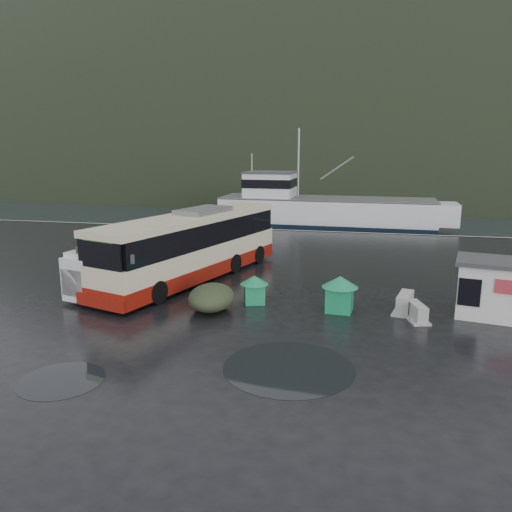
% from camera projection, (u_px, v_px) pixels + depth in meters
% --- Properties ---
extents(ground, '(160.00, 160.00, 0.00)m').
position_uv_depth(ground, '(252.00, 302.00, 23.09)').
color(ground, black).
rests_on(ground, ground).
extents(harbor_water, '(300.00, 180.00, 0.02)m').
position_uv_depth(harbor_water, '(344.00, 173.00, 128.12)').
color(harbor_water, black).
rests_on(harbor_water, ground).
extents(quay_edge, '(160.00, 0.60, 1.50)m').
position_uv_depth(quay_edge, '(303.00, 231.00, 42.19)').
color(quay_edge, '#999993').
rests_on(quay_edge, ground).
extents(headland, '(780.00, 540.00, 570.00)m').
position_uv_depth(headland, '(374.00, 159.00, 259.76)').
color(headland, black).
rests_on(headland, ground).
extents(coach_bus, '(7.19, 13.64, 3.76)m').
position_uv_depth(coach_bus, '(193.00, 279.00, 27.14)').
color(coach_bus, beige).
rests_on(coach_bus, ground).
extents(white_van, '(3.31, 6.09, 2.42)m').
position_uv_depth(white_van, '(121.00, 291.00, 24.79)').
color(white_van, silver).
rests_on(white_van, ground).
extents(waste_bin_left, '(1.18, 1.18, 1.30)m').
position_uv_depth(waste_bin_left, '(254.00, 303.00, 22.96)').
color(waste_bin_left, '#178250').
rests_on(waste_bin_left, ground).
extents(waste_bin_right, '(1.23, 1.23, 1.58)m').
position_uv_depth(waste_bin_right, '(339.00, 311.00, 21.83)').
color(waste_bin_right, '#178250').
rests_on(waste_bin_right, ground).
extents(dome_tent, '(2.33, 3.03, 1.10)m').
position_uv_depth(dome_tent, '(212.00, 309.00, 22.06)').
color(dome_tent, '#2F3821').
rests_on(dome_tent, ground).
extents(ticket_kiosk, '(3.58, 2.99, 2.46)m').
position_uv_depth(ticket_kiosk, '(492.00, 316.00, 21.15)').
color(ticket_kiosk, silver).
rests_on(ticket_kiosk, ground).
extents(jersey_barrier_a, '(1.10, 1.59, 0.72)m').
position_uv_depth(jersey_barrier_a, '(416.00, 320.00, 20.69)').
color(jersey_barrier_a, '#999993').
rests_on(jersey_barrier_a, ground).
extents(jersey_barrier_b, '(1.20, 1.83, 0.84)m').
position_uv_depth(jersey_barrier_b, '(404.00, 312.00, 21.68)').
color(jersey_barrier_b, '#999993').
rests_on(jersey_barrier_b, ground).
extents(fishing_trawler, '(25.39, 6.35, 10.09)m').
position_uv_depth(fishing_trawler, '(326.00, 216.00, 50.74)').
color(fishing_trawler, silver).
rests_on(fishing_trawler, ground).
extents(puddles, '(10.26, 15.01, 0.01)m').
position_uv_depth(puddles, '(259.00, 345.00, 18.10)').
color(puddles, black).
rests_on(puddles, ground).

